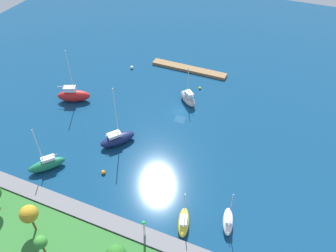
{
  "coord_description": "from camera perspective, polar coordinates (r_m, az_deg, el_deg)",
  "views": [
    {
      "loc": [
        -20.96,
        57.46,
        49.53
      ],
      "look_at": [
        0.0,
        7.49,
        1.5
      ],
      "focal_mm": 35.83,
      "sensor_mm": 36.0,
      "label": 1
    }
  ],
  "objects": [
    {
      "name": "water",
      "position": [
        78.7,
        2.11,
        2.52
      ],
      "size": [
        160.0,
        160.0,
        0.0
      ],
      "primitive_type": "plane",
      "color": "navy",
      "rests_on": "ground"
    },
    {
      "name": "pier_dock",
      "position": [
        93.26,
        3.57,
        9.66
      ],
      "size": [
        20.91,
        2.54,
        0.76
      ],
      "primitive_type": "cube",
      "color": "olive",
      "rests_on": "ground"
    },
    {
      "name": "breakwater",
      "position": [
        58.6,
        -10.01,
        -15.94
      ],
      "size": [
        59.0,
        2.86,
        1.35
      ],
      "primitive_type": "cube",
      "color": "slate",
      "rests_on": "ground"
    },
    {
      "name": "harbor_beacon",
      "position": [
        54.16,
        -4.09,
        -16.82
      ],
      "size": [
        0.56,
        0.56,
        3.73
      ],
      "color": "silver",
      "rests_on": "breakwater"
    },
    {
      "name": "park_tree_mideast",
      "position": [
        57.22,
        -22.59,
        -13.67
      ],
      "size": [
        2.85,
        2.85,
        5.74
      ],
      "color": "brown",
      "rests_on": "shoreline_park"
    },
    {
      "name": "park_tree_center",
      "position": [
        54.85,
        -20.86,
        -18.02
      ],
      "size": [
        2.0,
        2.0,
        4.49
      ],
      "color": "brown",
      "rests_on": "shoreline_park"
    },
    {
      "name": "sailboat_white_lone_south",
      "position": [
        58.34,
        10.16,
        -15.66
      ],
      "size": [
        2.86,
        5.44,
        7.9
      ],
      "rotation": [
        0.0,
        0.0,
        4.96
      ],
      "color": "white",
      "rests_on": "water"
    },
    {
      "name": "sailboat_gray_far_south",
      "position": [
        80.63,
        3.42,
        4.76
      ],
      "size": [
        6.06,
        5.92,
        9.48
      ],
      "rotation": [
        0.0,
        0.0,
        5.52
      ],
      "color": "gray",
      "rests_on": "water"
    },
    {
      "name": "sailboat_red_east_end",
      "position": [
        83.98,
        -15.78,
        5.06
      ],
      "size": [
        8.09,
        5.43,
        13.62
      ],
      "rotation": [
        0.0,
        0.0,
        3.56
      ],
      "color": "red",
      "rests_on": "water"
    },
    {
      "name": "sailboat_yellow_near_pier",
      "position": [
        57.42,
        2.66,
        -16.01
      ],
      "size": [
        3.25,
        5.76,
        8.22
      ],
      "rotation": [
        0.0,
        0.0,
        5.0
      ],
      "color": "yellow",
      "rests_on": "water"
    },
    {
      "name": "sailboat_navy_lone_north",
      "position": [
        70.53,
        -8.61,
        -2.15
      ],
      "size": [
        6.77,
        7.59,
        13.94
      ],
      "rotation": [
        0.0,
        0.0,
        4.05
      ],
      "color": "#141E4C",
      "rests_on": "water"
    },
    {
      "name": "sailboat_green_outer_mooring",
      "position": [
        68.95,
        -19.92,
        -6.14
      ],
      "size": [
        6.13,
        6.57,
        10.42
      ],
      "rotation": [
        0.0,
        0.0,
        0.85
      ],
      "color": "#19724C",
      "rests_on": "water"
    },
    {
      "name": "mooring_buoy_white",
      "position": [
        94.21,
        -6.17,
        9.89
      ],
      "size": [
        0.87,
        0.87,
        0.87
      ],
      "primitive_type": "sphere",
      "color": "white",
      "rests_on": "water"
    },
    {
      "name": "mooring_buoy_orange",
      "position": [
        65.85,
        -10.93,
        -7.74
      ],
      "size": [
        0.79,
        0.79,
        0.79
      ],
      "primitive_type": "sphere",
      "color": "orange",
      "rests_on": "water"
    },
    {
      "name": "mooring_buoy_yellow",
      "position": [
        86.02,
        5.44,
        6.45
      ],
      "size": [
        0.64,
        0.64,
        0.64
      ],
      "primitive_type": "sphere",
      "color": "yellow",
      "rests_on": "water"
    }
  ]
}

